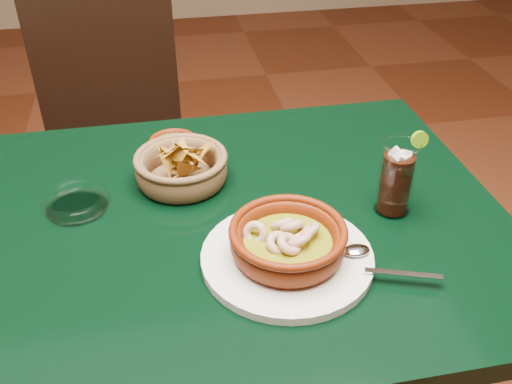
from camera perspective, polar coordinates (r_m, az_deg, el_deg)
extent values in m
cube|color=black|center=(1.05, -7.75, -3.82)|extent=(1.20, 0.80, 0.04)
cylinder|color=black|center=(1.65, 11.33, -4.46)|extent=(0.06, 0.06, 0.71)
cube|color=black|center=(1.73, -13.47, 2.00)|extent=(0.46, 0.46, 0.04)
cylinder|color=black|center=(1.73, -18.43, -8.71)|extent=(0.04, 0.04, 0.47)
cylinder|color=black|center=(1.72, -5.89, -7.12)|extent=(0.04, 0.04, 0.47)
cylinder|color=black|center=(2.03, -18.07, -1.51)|extent=(0.04, 0.04, 0.47)
cylinder|color=black|center=(2.02, -7.47, -0.12)|extent=(0.04, 0.04, 0.47)
cube|color=black|center=(1.79, -14.81, 12.14)|extent=(0.42, 0.05, 0.46)
cylinder|color=silver|center=(0.94, 3.12, -6.55)|extent=(0.28, 0.28, 0.02)
cylinder|color=#521704|center=(0.93, 3.14, -6.02)|extent=(0.17, 0.17, 0.01)
torus|color=#521704|center=(0.92, 3.19, -4.98)|extent=(0.21, 0.21, 0.04)
torus|color=#521704|center=(0.91, 3.23, -3.85)|extent=(0.19, 0.19, 0.01)
cylinder|color=#6C6C0D|center=(0.92, 3.19, -4.98)|extent=(0.14, 0.14, 0.01)
torus|color=tan|center=(0.93, 5.27, -3.95)|extent=(0.06, 0.05, 0.05)
torus|color=tan|center=(0.93, 3.59, -3.42)|extent=(0.05, 0.05, 0.04)
torus|color=tan|center=(0.94, 2.68, -3.26)|extent=(0.05, 0.04, 0.05)
torus|color=tan|center=(0.92, -0.09, -4.19)|extent=(0.06, 0.05, 0.05)
torus|color=tan|center=(0.90, 2.30, -5.13)|extent=(0.06, 0.06, 0.04)
torus|color=tan|center=(0.90, 3.36, -5.21)|extent=(0.05, 0.06, 0.04)
torus|color=tan|center=(0.91, 4.34, -4.77)|extent=(0.06, 0.06, 0.04)
cube|color=silver|center=(0.92, 14.54, -7.92)|extent=(0.12, 0.05, 0.00)
ellipsoid|color=silver|center=(0.95, 10.00, -5.76)|extent=(0.05, 0.03, 0.01)
cylinder|color=brown|center=(1.14, -7.36, 1.21)|extent=(0.16, 0.16, 0.01)
torus|color=brown|center=(1.13, -7.46, 2.29)|extent=(0.21, 0.21, 0.06)
torus|color=brown|center=(1.11, -7.56, 3.43)|extent=(0.18, 0.18, 0.01)
cone|color=#A6731F|center=(1.09, -6.20, 2.96)|extent=(0.04, 0.09, 0.09)
cone|color=#A6731F|center=(1.08, -8.78, 3.71)|extent=(0.07, 0.06, 0.07)
cone|color=#A6731F|center=(1.13, -5.09, 4.28)|extent=(0.06, 0.08, 0.06)
cone|color=#A6731F|center=(1.11, -8.82, 3.60)|extent=(0.07, 0.07, 0.07)
cone|color=#A6731F|center=(1.10, -8.53, 1.16)|extent=(0.07, 0.09, 0.06)
cone|color=#A6731F|center=(1.12, -8.12, 2.85)|extent=(0.08, 0.09, 0.04)
cone|color=#A6731F|center=(1.12, -7.85, 3.06)|extent=(0.06, 0.09, 0.08)
cone|color=#A6731F|center=(1.11, -5.85, 3.74)|extent=(0.06, 0.07, 0.05)
cone|color=#A6731F|center=(1.08, -7.04, 2.33)|extent=(0.09, 0.04, 0.08)
cone|color=#A6731F|center=(1.08, -6.19, 3.74)|extent=(0.07, 0.09, 0.05)
cone|color=#A6731F|center=(1.11, -7.19, 4.52)|extent=(0.08, 0.07, 0.05)
cone|color=#A6731F|center=(1.11, -7.37, 3.36)|extent=(0.07, 0.09, 0.06)
cone|color=#A6731F|center=(1.10, -7.58, 3.94)|extent=(0.08, 0.07, 0.05)
cone|color=#A6731F|center=(1.11, -7.61, 3.60)|extent=(0.08, 0.07, 0.06)
cone|color=#A6731F|center=(1.12, -8.72, 3.59)|extent=(0.06, 0.06, 0.07)
cone|color=#A6731F|center=(1.10, -7.40, 4.45)|extent=(0.07, 0.09, 0.07)
cone|color=#A6731F|center=(1.10, -8.74, 4.23)|extent=(0.09, 0.09, 0.04)
cone|color=#A6731F|center=(1.09, -6.54, 3.83)|extent=(0.07, 0.06, 0.08)
cone|color=#A6731F|center=(1.07, -8.79, 2.85)|extent=(0.04, 0.08, 0.09)
cone|color=#A6731F|center=(1.13, -7.81, 2.51)|extent=(0.06, 0.09, 0.07)
cylinder|color=#521704|center=(1.23, -8.20, 3.86)|extent=(0.09, 0.09, 0.01)
torus|color=#521704|center=(1.22, -8.27, 4.57)|extent=(0.13, 0.13, 0.04)
cylinder|color=#1E4512|center=(1.22, -8.29, 4.83)|extent=(0.07, 0.07, 0.01)
sphere|color=#1E4512|center=(1.23, -7.94, 5.48)|extent=(0.02, 0.02, 0.02)
sphere|color=#1E4512|center=(1.21, -8.72, 4.94)|extent=(0.02, 0.02, 0.02)
sphere|color=#1E4512|center=(1.22, -7.84, 5.25)|extent=(0.02, 0.02, 0.02)
sphere|color=#1E4512|center=(1.23, -9.21, 5.26)|extent=(0.02, 0.02, 0.02)
sphere|color=#1E4512|center=(1.22, -7.88, 5.16)|extent=(0.02, 0.02, 0.02)
cylinder|color=white|center=(1.08, 13.38, -1.60)|extent=(0.06, 0.06, 0.01)
torus|color=white|center=(1.05, 13.87, 1.39)|extent=(0.14, 0.14, 0.08)
cylinder|color=black|center=(1.05, 13.78, 0.87)|extent=(0.06, 0.06, 0.11)
cube|color=silver|center=(1.03, 14.74, 3.61)|extent=(0.02, 0.02, 0.03)
cube|color=silver|center=(1.03, 13.76, 3.85)|extent=(0.03, 0.02, 0.03)
cube|color=silver|center=(1.02, 14.09, 3.18)|extent=(0.02, 0.02, 0.02)
cube|color=silver|center=(1.03, 13.45, 3.07)|extent=(0.03, 0.03, 0.02)
cube|color=silver|center=(1.02, 14.43, 3.17)|extent=(0.03, 0.02, 0.02)
torus|color=white|center=(1.01, 14.40, 4.64)|extent=(0.07, 0.07, 0.00)
cylinder|color=#60A111|center=(1.02, 16.05, 5.06)|extent=(0.03, 0.01, 0.03)
cylinder|color=white|center=(1.11, -17.46, -1.44)|extent=(0.11, 0.11, 0.01)
torus|color=white|center=(1.10, -17.58, -0.88)|extent=(0.13, 0.13, 0.03)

